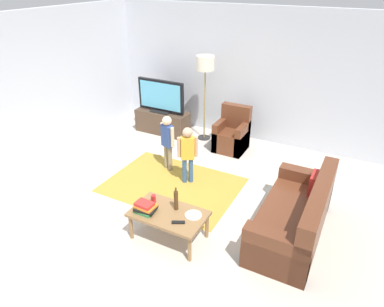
{
  "coord_description": "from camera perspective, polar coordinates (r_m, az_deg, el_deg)",
  "views": [
    {
      "loc": [
        2.3,
        -3.74,
        3.26
      ],
      "look_at": [
        0.0,
        0.6,
        0.65
      ],
      "focal_mm": 32.36,
      "sensor_mm": 36.0,
      "label": 1
    }
  ],
  "objects": [
    {
      "name": "area_rug",
      "position": [
        5.97,
        -3.25,
        -5.16
      ],
      "size": [
        2.2,
        1.6,
        0.01
      ],
      "primitive_type": "cube",
      "color": "#B28C33",
      "rests_on": "ground"
    },
    {
      "name": "book_stack",
      "position": [
        4.67,
        -7.71,
        -8.78
      ],
      "size": [
        0.3,
        0.24,
        0.14
      ],
      "color": "#388C4C",
      "rests_on": "coffee_table"
    },
    {
      "name": "floor_lamp",
      "position": [
        7.09,
        2.21,
        13.93
      ],
      "size": [
        0.36,
        0.36,
        1.78
      ],
      "color": "#262626",
      "rests_on": "ground"
    },
    {
      "name": "soda_can",
      "position": [
        4.82,
        -6.37,
        -7.45
      ],
      "size": [
        0.07,
        0.07,
        0.12
      ],
      "primitive_type": "cylinder",
      "color": "red",
      "rests_on": "coffee_table"
    },
    {
      "name": "child_near_tv",
      "position": [
        6.15,
        -4.06,
        2.54
      ],
      "size": [
        0.33,
        0.2,
        1.04
      ],
      "color": "gray",
      "rests_on": "ground"
    },
    {
      "name": "couch",
      "position": [
        4.97,
        17.05,
        -10.23
      ],
      "size": [
        0.8,
        1.8,
        0.86
      ],
      "color": "brown",
      "rests_on": "ground"
    },
    {
      "name": "bottle",
      "position": [
        4.63,
        -2.64,
        -7.68
      ],
      "size": [
        0.06,
        0.06,
        0.34
      ],
      "color": "#4C3319",
      "rests_on": "coffee_table"
    },
    {
      "name": "child_center",
      "position": [
        5.74,
        -0.74,
        0.52
      ],
      "size": [
        0.3,
        0.22,
        1.02
      ],
      "color": "#33598C",
      "rests_on": "ground"
    },
    {
      "name": "coffee_table",
      "position": [
        4.69,
        -3.88,
        -10.19
      ],
      "size": [
        1.0,
        0.6,
        0.42
      ],
      "color": "olive",
      "rests_on": "ground"
    },
    {
      "name": "tv",
      "position": [
        7.59,
        -5.15,
        9.34
      ],
      "size": [
        1.1,
        0.28,
        0.71
      ],
      "color": "black",
      "rests_on": "tv_stand"
    },
    {
      "name": "wall_back",
      "position": [
        7.38,
        8.98,
        12.63
      ],
      "size": [
        6.0,
        0.12,
        2.7
      ],
      "primitive_type": "cube",
      "color": "silver",
      "rests_on": "ground"
    },
    {
      "name": "plate",
      "position": [
        4.59,
        0.23,
        -10.13
      ],
      "size": [
        0.22,
        0.22,
        0.02
      ],
      "color": "white",
      "rests_on": "coffee_table"
    },
    {
      "name": "tv_stand",
      "position": [
        7.82,
        -4.88,
        5.19
      ],
      "size": [
        1.2,
        0.44,
        0.5
      ],
      "color": "#4C3828",
      "rests_on": "ground"
    },
    {
      "name": "tv_remote",
      "position": [
        4.48,
        -2.27,
        -11.26
      ],
      "size": [
        0.17,
        0.12,
        0.02
      ],
      "primitive_type": "cube",
      "rotation": [
        0.0,
        0.0,
        0.48
      ],
      "color": "black",
      "rests_on": "coffee_table"
    },
    {
      "name": "ground",
      "position": [
        5.47,
        -2.97,
        -8.65
      ],
      "size": [
        7.8,
        7.8,
        0.0
      ],
      "primitive_type": "plane",
      "color": "beige"
    },
    {
      "name": "armchair",
      "position": [
        7.06,
        6.65,
        2.97
      ],
      "size": [
        0.6,
        0.6,
        0.9
      ],
      "color": "brown",
      "rests_on": "ground"
    },
    {
      "name": "wall_left",
      "position": [
        6.77,
        -26.01,
        8.74
      ],
      "size": [
        0.12,
        6.0,
        2.7
      ],
      "primitive_type": "cube",
      "color": "silver",
      "rests_on": "ground"
    }
  ]
}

